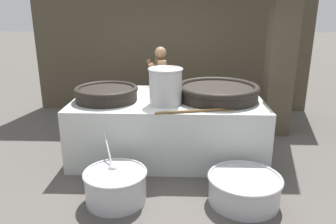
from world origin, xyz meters
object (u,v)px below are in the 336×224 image
(giant_wok_near, at_px, (106,93))
(cook, at_px, (160,85))
(prep_bowl_meat, at_px, (244,188))
(prep_bowl_vegetables, at_px, (116,184))
(giant_wok_far, at_px, (217,91))
(stock_pot, at_px, (165,86))

(giant_wok_near, bearing_deg, cook, 61.70)
(giant_wok_near, bearing_deg, prep_bowl_meat, -32.71)
(giant_wok_near, bearing_deg, prep_bowl_vegetables, -74.90)
(giant_wok_far, xyz_separation_m, stock_pot, (-0.81, -0.30, 0.15))
(stock_pot, bearing_deg, prep_bowl_meat, -46.73)
(giant_wok_far, height_order, prep_bowl_vegetables, giant_wok_far)
(cook, bearing_deg, prep_bowl_vegetables, 70.57)
(giant_wok_far, distance_m, stock_pot, 0.88)
(cook, xyz_separation_m, prep_bowl_vegetables, (-0.41, -2.72, -0.67))
(giant_wok_far, xyz_separation_m, cook, (-0.99, 1.28, -0.20))
(giant_wok_far, bearing_deg, cook, 127.77)
(prep_bowl_meat, bearing_deg, prep_bowl_vegetables, -178.68)
(prep_bowl_vegetables, bearing_deg, cook, 81.47)
(prep_bowl_vegetables, relative_size, prep_bowl_meat, 1.07)
(prep_bowl_vegetables, height_order, prep_bowl_meat, prep_bowl_vegetables)
(stock_pot, xyz_separation_m, prep_bowl_meat, (1.04, -1.11, -1.05))
(giant_wok_near, xyz_separation_m, stock_pot, (0.94, -0.16, 0.17))
(stock_pot, height_order, prep_bowl_meat, stock_pot)
(prep_bowl_meat, bearing_deg, giant_wok_near, 147.29)
(giant_wok_near, height_order, stock_pot, stock_pot)
(cook, bearing_deg, prep_bowl_meat, 103.49)
(prep_bowl_vegetables, bearing_deg, stock_pot, 62.95)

